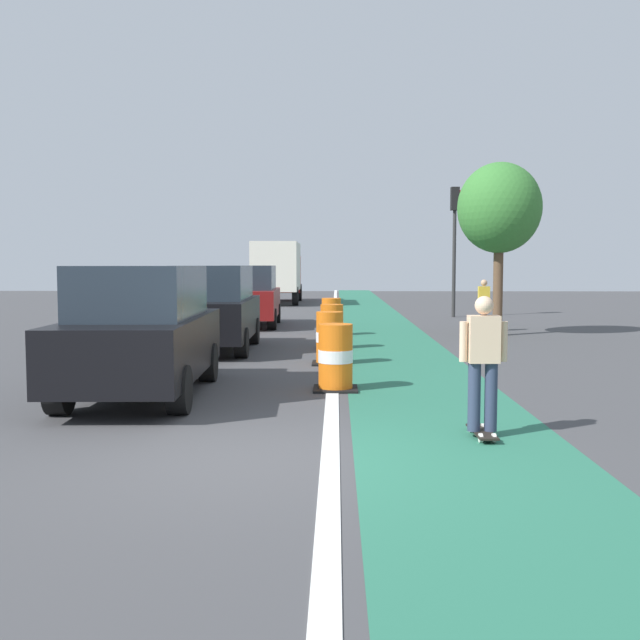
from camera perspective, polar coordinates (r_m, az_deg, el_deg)
ground_plane at (r=7.87m, az=-5.88°, el=-10.80°), size 100.00×100.00×0.00m
bike_lane_strip at (r=19.70m, az=5.48°, el=-1.66°), size 2.50×80.00×0.01m
lane_divider_stripe at (r=19.65m, az=1.11°, el=-1.66°), size 0.20×80.00×0.01m
skateboarder_on_lane at (r=8.82m, az=12.68°, el=-3.20°), size 0.57×0.81×1.69m
parked_suv_nearest at (r=11.67m, az=-13.78°, el=-0.79°), size 2.05×4.66×2.04m
parked_suv_second at (r=17.61m, az=-8.35°, el=0.97°), size 2.00×4.64×2.04m
parked_suv_third at (r=24.54m, az=-5.53°, el=1.93°), size 2.04×4.66×2.04m
traffic_barrel_front at (r=11.93m, az=1.23°, el=-2.99°), size 0.73×0.73×1.09m
traffic_barrel_mid at (r=15.05m, az=0.77°, el=-1.47°), size 0.73×0.73×1.09m
traffic_barrel_back at (r=17.87m, az=0.93°, el=-0.55°), size 0.73×0.73×1.09m
traffic_barrel_far at (r=21.21m, az=0.89°, el=0.22°), size 0.73×0.73×1.09m
delivery_truck_down_block at (r=39.22m, az=-3.33°, el=4.02°), size 2.44×7.63×3.23m
traffic_light_corner at (r=29.22m, az=10.53°, el=7.10°), size 0.41×0.32×5.10m
pedestrian_crossing at (r=22.97m, az=12.73°, el=1.25°), size 0.34×0.20×1.61m
street_tree_sidewalk at (r=21.76m, az=13.89°, el=8.46°), size 2.40×2.40×5.00m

